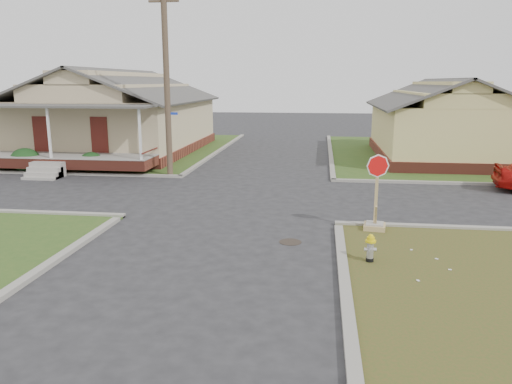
# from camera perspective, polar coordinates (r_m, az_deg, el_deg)

# --- Properties ---
(ground) EXTENTS (120.00, 120.00, 0.00)m
(ground) POSITION_cam_1_polar(r_m,az_deg,el_deg) (15.04, -4.36, -4.80)
(ground) COLOR #252427
(ground) RESTS_ON ground
(verge_far_left) EXTENTS (19.00, 19.00, 0.05)m
(verge_far_left) POSITION_cam_1_polar(r_m,az_deg,el_deg) (36.09, -18.97, 4.76)
(verge_far_left) COLOR #2E4C1B
(verge_far_left) RESTS_ON ground
(curbs) EXTENTS (80.00, 40.00, 0.12)m
(curbs) POSITION_cam_1_polar(r_m,az_deg,el_deg) (19.79, -1.42, -0.54)
(curbs) COLOR gray
(curbs) RESTS_ON ground
(manhole) EXTENTS (0.64, 0.64, 0.01)m
(manhole) POSITION_cam_1_polar(r_m,az_deg,el_deg) (14.29, 3.94, -5.72)
(manhole) COLOR black
(manhole) RESTS_ON ground
(corner_house) EXTENTS (10.10, 15.50, 5.30)m
(corner_house) POSITION_cam_1_polar(r_m,az_deg,el_deg) (33.44, -15.59, 8.30)
(corner_house) COLOR brown
(corner_house) RESTS_ON ground
(side_house_yellow) EXTENTS (7.60, 11.60, 4.70)m
(side_house_yellow) POSITION_cam_1_polar(r_m,az_deg,el_deg) (31.43, 20.51, 7.56)
(side_house_yellow) COLOR brown
(side_house_yellow) RESTS_ON ground
(utility_pole) EXTENTS (1.80, 0.28, 9.00)m
(utility_pole) POSITION_cam_1_polar(r_m,az_deg,el_deg) (24.05, -10.19, 12.78)
(utility_pole) COLOR #49382A
(utility_pole) RESTS_ON ground
(fire_hydrant) EXTENTS (0.27, 0.27, 0.72)m
(fire_hydrant) POSITION_cam_1_polar(r_m,az_deg,el_deg) (12.84, 12.94, -6.08)
(fire_hydrant) COLOR black
(fire_hydrant) RESTS_ON ground
(stop_sign) EXTENTS (0.66, 0.64, 2.32)m
(stop_sign) POSITION_cam_1_polar(r_m,az_deg,el_deg) (15.60, 13.48, -2.39)
(stop_sign) COLOR tan
(stop_sign) RESTS_ON ground
(hedge_left) EXTENTS (1.49, 1.22, 1.14)m
(hedge_left) POSITION_cam_1_polar(r_m,az_deg,el_deg) (27.71, -24.85, 3.36)
(hedge_left) COLOR #153B17
(hedge_left) RESTS_ON verge_far_left
(hedge_right) EXTENTS (1.32, 1.09, 1.01)m
(hedge_right) POSITION_cam_1_polar(r_m,az_deg,el_deg) (26.37, -18.28, 3.34)
(hedge_right) COLOR #153B17
(hedge_right) RESTS_ON verge_far_left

